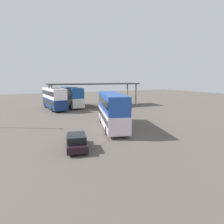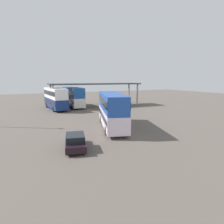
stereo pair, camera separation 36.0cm
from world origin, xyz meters
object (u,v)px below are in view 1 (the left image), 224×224
Objects in this scene: parked_hatchback at (77,142)px; double_decker_mid_row at (71,96)px; double_decker_main at (112,109)px; double_decker_near_canopy at (54,98)px.

parked_hatchback is 26.75m from double_decker_mid_row.
double_decker_mid_row is (0.52, 20.47, -0.02)m from double_decker_main.
double_decker_main is 1.00× the size of double_decker_mid_row.
parked_hatchback is (-6.29, -5.34, -1.70)m from double_decker_main.
double_decker_main is 1.01× the size of double_decker_near_canopy.
double_decker_mid_row reaches higher than parked_hatchback.
double_decker_mid_row is at bearing 16.80° from double_decker_main.
parked_hatchback is 24.34m from double_decker_near_canopy.
double_decker_near_canopy is at bearing 112.82° from double_decker_mid_row.
double_decker_near_canopy is (-3.55, 18.78, -0.02)m from double_decker_main.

